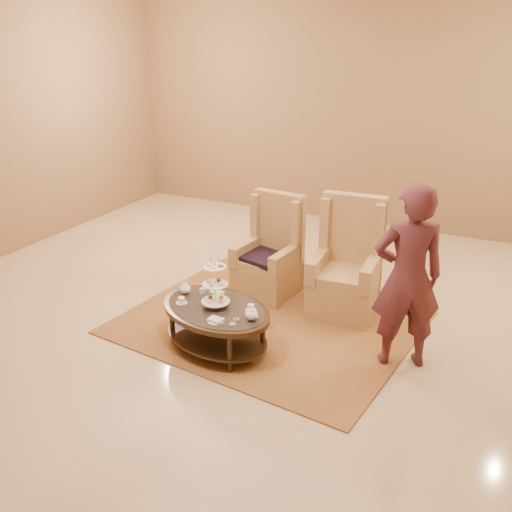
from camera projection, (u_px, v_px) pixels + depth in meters
The scene contains 8 objects.
ground at pixel (251, 334), 5.83m from camera, with size 8.00×8.00×0.00m, color beige.
ceiling at pixel (251, 334), 5.83m from camera, with size 8.00×8.00×0.02m, color white.
wall_back at pixel (371, 111), 8.50m from camera, with size 8.00×0.04×3.50m, color #8F714E.
rug at pixel (269, 322), 6.05m from camera, with size 3.14×2.71×0.02m.
tea_table at pixel (216, 314), 5.44m from camera, with size 1.39×1.15×1.00m.
armchair_left at pixel (271, 261), 6.61m from camera, with size 0.70×0.72×1.17m.
armchair_right at pixel (346, 274), 6.19m from camera, with size 0.73×0.75×1.27m.
person at pixel (408, 278), 5.01m from camera, with size 0.75×0.66×1.73m.
Camera 1 is at (2.31, -4.56, 2.91)m, focal length 40.00 mm.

